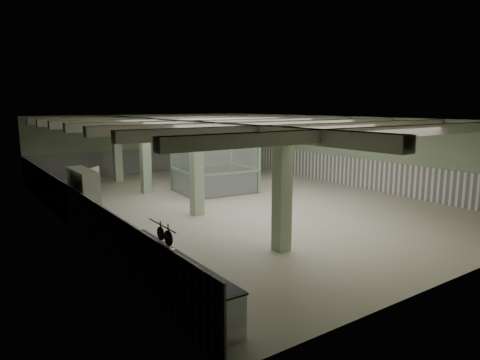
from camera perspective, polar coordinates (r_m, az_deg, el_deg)
floor at (r=18.75m, az=-0.49°, el=-2.90°), size 20.00×20.00×0.00m
ceiling at (r=18.29m, az=-0.51°, el=8.16°), size 14.00×20.00×0.02m
wall_back at (r=27.24m, az=-12.46°, el=4.74°), size 14.00×0.02×3.60m
wall_front at (r=11.73m, az=28.20°, el=-2.93°), size 14.00×0.02×3.60m
wall_left at (r=15.65m, az=-22.21°, el=0.49°), size 0.02×20.00×3.60m
wall_right at (r=23.08m, az=14.05°, el=3.77°), size 0.02×20.00×3.60m
wainscot_left at (r=15.85m, az=-21.87°, el=-3.25°), size 0.05×19.90×1.50m
wainscot_right at (r=23.19m, az=13.90°, el=1.18°), size 0.05×19.90×1.50m
wainscot_back at (r=27.33m, az=-12.35°, el=2.54°), size 13.90×0.05×1.50m
girder at (r=17.02m, az=-7.54°, el=7.20°), size 0.45×19.90×0.40m
beam_a at (r=12.82m, az=18.81°, el=6.05°), size 13.90×0.35×0.32m
beam_b at (r=14.44m, az=10.79°, el=6.79°), size 13.90×0.35×0.32m
beam_c at (r=16.29m, az=4.48°, el=7.28°), size 13.90×0.35×0.32m
beam_d at (r=18.30m, az=-0.51°, el=7.60°), size 13.90×0.35×0.32m
beam_e at (r=20.41m, az=-4.50°, el=7.82°), size 13.90×0.35×0.32m
beam_f at (r=22.60m, az=-7.72°, el=7.97°), size 13.90×0.35×0.32m
beam_g at (r=24.86m, az=-10.38°, el=8.07°), size 13.90×0.35×0.32m
column_a at (r=12.22m, az=5.64°, el=-1.30°), size 0.42×0.42×3.60m
column_b at (r=16.29m, az=-5.80°, el=1.53°), size 0.42×0.42×3.60m
column_c at (r=20.78m, az=-12.51°, el=3.17°), size 0.42×0.42×3.60m
column_d at (r=24.51m, az=-16.08°, el=4.02°), size 0.42×0.42×3.60m
hook_rail at (r=8.55m, az=-10.36°, el=-5.99°), size 0.02×1.20×0.02m
pendant_front at (r=14.83m, az=12.11°, el=5.39°), size 0.44×0.44×0.22m
pendant_mid at (r=19.01m, az=-0.11°, el=6.57°), size 0.44×0.44×0.22m
pendant_back at (r=23.29m, az=-7.16°, el=7.12°), size 0.44×0.44×0.22m
prep_counter at (r=9.68m, az=-9.46°, el=-12.75°), size 0.83×4.77×0.91m
pitcher_near at (r=9.18m, az=-9.03°, el=-10.01°), size 0.29×0.31×0.32m
pitcher_far at (r=8.76m, az=-7.54°, el=-11.25°), size 0.20×0.22×0.24m
veg_colander at (r=10.14m, az=-11.57°, el=-8.51°), size 0.51×0.51×0.20m
orange_bowl at (r=9.98m, az=-9.82°, el=-9.11°), size 0.28×0.28×0.08m
skillet_near at (r=8.49m, az=-9.53°, el=-7.64°), size 0.04×0.30×0.30m
skillet_far at (r=8.80m, az=-10.53°, el=-7.04°), size 0.04×0.28×0.28m
walkin_cooler at (r=15.18m, az=-20.00°, el=-2.78°), size 0.97×2.15×1.97m
guard_booth at (r=20.68m, az=-3.42°, el=3.68°), size 3.81×3.31×2.89m
filing_cabinet at (r=22.04m, az=0.67°, el=0.52°), size 0.44×0.57×1.11m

